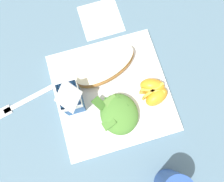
# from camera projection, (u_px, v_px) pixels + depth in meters

# --- Properties ---
(ground) EXTENTS (3.00, 3.00, 0.00)m
(ground) POSITION_uv_depth(u_px,v_px,m) (112.00, 93.00, 0.58)
(ground) COLOR slate
(white_plate) EXTENTS (0.28, 0.28, 0.02)m
(white_plate) POSITION_uv_depth(u_px,v_px,m) (112.00, 93.00, 0.58)
(white_plate) COLOR white
(white_plate) RESTS_ON ground
(cheesy_pizza_bread) EXTENTS (0.13, 0.19, 0.04)m
(cheesy_pizza_bread) POSITION_uv_depth(u_px,v_px,m) (106.00, 65.00, 0.57)
(cheesy_pizza_bread) COLOR #A87038
(cheesy_pizza_bread) RESTS_ON white_plate
(green_salad_pile) EXTENTS (0.11, 0.10, 0.04)m
(green_salad_pile) POSITION_uv_depth(u_px,v_px,m) (117.00, 114.00, 0.54)
(green_salad_pile) COLOR #4C8433
(green_salad_pile) RESTS_ON white_plate
(milk_carton) EXTENTS (0.06, 0.04, 0.11)m
(milk_carton) POSITION_uv_depth(u_px,v_px,m) (71.00, 99.00, 0.50)
(milk_carton) COLOR #23569E
(milk_carton) RESTS_ON white_plate
(orange_wedge_front) EXTENTS (0.05, 0.07, 0.04)m
(orange_wedge_front) POSITION_uv_depth(u_px,v_px,m) (156.00, 96.00, 0.55)
(orange_wedge_front) COLOR orange
(orange_wedge_front) RESTS_ON white_plate
(orange_wedge_middle) EXTENTS (0.06, 0.07, 0.04)m
(orange_wedge_middle) POSITION_uv_depth(u_px,v_px,m) (152.00, 87.00, 0.55)
(orange_wedge_middle) COLOR orange
(orange_wedge_middle) RESTS_ON white_plate
(paper_napkin) EXTENTS (0.11, 0.11, 0.00)m
(paper_napkin) POSITION_uv_depth(u_px,v_px,m) (101.00, 19.00, 0.63)
(paper_napkin) COLOR white
(paper_napkin) RESTS_ON ground
(metal_fork) EXTENTS (0.06, 0.19, 0.01)m
(metal_fork) POSITION_uv_depth(u_px,v_px,m) (26.00, 101.00, 0.58)
(metal_fork) COLOR silver
(metal_fork) RESTS_ON ground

